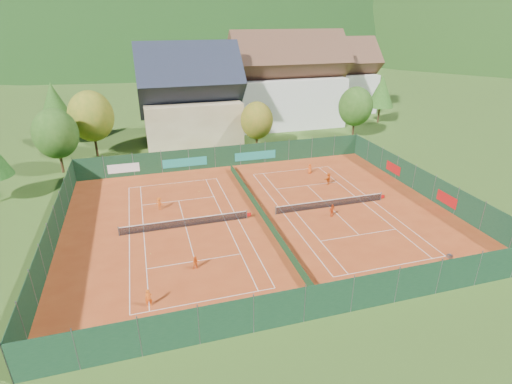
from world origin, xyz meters
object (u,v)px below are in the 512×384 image
at_px(player_right_near, 332,210).
at_px(ball_hopper, 449,256).
at_px(chalet, 190,101).
at_px(hotel_block_b, 335,80).
at_px(player_left_far, 159,203).
at_px(player_right_far_a, 310,169).
at_px(player_left_near, 149,298).
at_px(hotel_block_a, 287,85).
at_px(player_right_far_b, 328,179).
at_px(player_left_mid, 196,263).

bearing_deg(player_right_near, ball_hopper, -79.41).
height_order(chalet, hotel_block_b, chalet).
bearing_deg(player_left_far, player_right_near, -170.21).
distance_m(chalet, player_right_far_a, 24.40).
distance_m(player_left_near, player_right_far_a, 30.80).
height_order(hotel_block_b, ball_hopper, hotel_block_b).
bearing_deg(player_left_far, ball_hopper, 174.43).
height_order(player_left_far, player_right_near, player_left_far).
distance_m(hotel_block_a, hotel_block_b, 16.14).
distance_m(player_left_far, player_right_far_b, 20.92).
height_order(player_left_mid, player_right_far_b, player_right_far_b).
bearing_deg(player_right_far_a, player_left_near, 37.95).
relative_size(player_left_near, player_left_far, 1.02).
bearing_deg(player_left_mid, hotel_block_a, 60.44).
xyz_separation_m(hotel_block_b, player_right_far_b, (-19.33, -37.98, -5.83)).
xyz_separation_m(player_left_mid, player_right_near, (15.26, 5.54, 0.07)).
relative_size(player_left_near, player_right_near, 1.05).
height_order(hotel_block_a, player_left_near, hotel_block_a).
distance_m(player_left_mid, player_right_far_a, 25.33).
height_order(hotel_block_a, player_right_near, hotel_block_a).
bearing_deg(player_left_near, hotel_block_b, 45.20).
relative_size(chalet, player_right_far_b, 10.30).
height_order(hotel_block_a, hotel_block_b, hotel_block_a).
bearing_deg(player_left_mid, ball_hopper, -14.10).
height_order(hotel_block_b, player_right_far_b, hotel_block_b).
bearing_deg(player_left_mid, player_right_far_b, 35.34).
xyz_separation_m(hotel_block_a, player_right_near, (-8.81, -38.05, -6.68)).
relative_size(hotel_block_b, player_right_near, 12.30).
bearing_deg(player_left_near, player_right_far_b, 29.79).
bearing_deg(player_left_far, player_right_far_b, -145.41).
bearing_deg(chalet, hotel_block_a, 17.53).
relative_size(player_left_far, player_right_near, 1.03).
relative_size(hotel_block_a, player_right_near, 15.38).
distance_m(hotel_block_a, ball_hopper, 49.22).
distance_m(chalet, ball_hopper, 46.00).
bearing_deg(player_right_far_a, hotel_block_a, -109.54).
relative_size(player_left_near, player_left_mid, 1.17).
bearing_deg(chalet, player_right_far_b, -60.32).
height_order(hotel_block_b, player_left_near, hotel_block_b).
bearing_deg(hotel_block_b, hotel_block_a, -150.26).
distance_m(ball_hopper, player_left_mid, 21.79).
relative_size(hotel_block_b, player_right_far_a, 12.92).
bearing_deg(player_right_far_a, chalet, -63.16).
bearing_deg(player_left_near, player_left_far, 75.88).
relative_size(player_right_near, player_right_far_b, 0.89).
bearing_deg(chalet, player_right_far_a, -56.80).
distance_m(chalet, player_right_far_b, 28.21).
height_order(player_left_near, player_left_mid, player_left_near).
height_order(player_right_far_a, player_right_far_b, player_right_far_b).
bearing_deg(chalet, player_right_near, -72.35).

